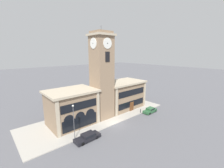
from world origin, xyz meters
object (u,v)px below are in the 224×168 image
at_px(parked_car_mid, 150,110).
at_px(parked_car_near, 88,137).
at_px(street_lamp, 74,117).
at_px(bollard, 140,111).

bearing_deg(parked_car_mid, parked_car_near, -1.51).
relative_size(parked_car_near, street_lamp, 0.75).
xyz_separation_m(parked_car_near, bollard, (17.13, 1.41, -0.02)).
distance_m(parked_car_near, street_lamp, 4.45).
relative_size(parked_car_mid, street_lamp, 0.64).
bearing_deg(parked_car_mid, street_lamp, -6.35).
bearing_deg(bollard, street_lamp, 178.84).
xyz_separation_m(parked_car_mid, street_lamp, (-21.08, 1.79, 3.69)).
relative_size(parked_car_mid, bollard, 3.94).
height_order(parked_car_near, street_lamp, street_lamp).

